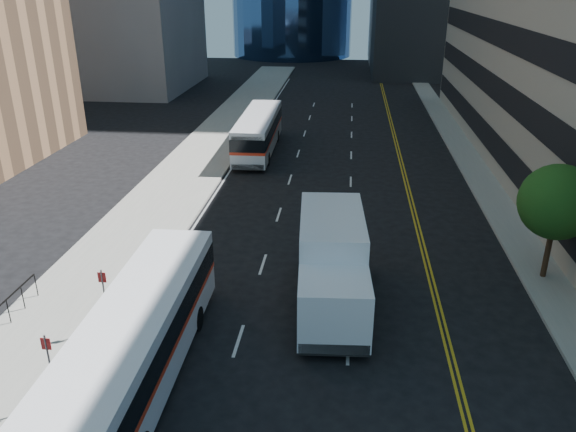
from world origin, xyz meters
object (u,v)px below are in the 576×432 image
Objects in this scene: street_tree at (558,202)px; bus_front at (139,339)px; bus_rear at (258,132)px; box_truck at (332,264)px.

street_tree is 0.45× the size of bus_front.
bus_rear is at bearing 130.48° from street_tree.
box_truck is at bearing -161.03° from street_tree.
street_tree is 0.68× the size of box_truck.
box_truck reaches higher than bus_front.
bus_front is 1.49× the size of box_truck.
bus_rear is 22.31m from box_truck.
street_tree is at bearing 28.20° from bus_front.
bus_front is at bearing -142.37° from box_truck.
box_truck is at bearing 40.51° from bus_front.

